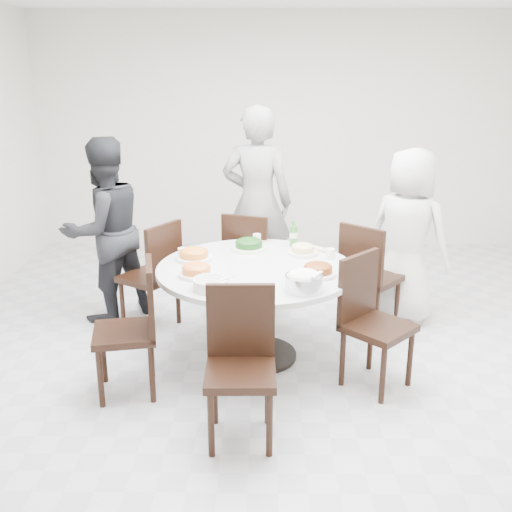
{
  "coord_description": "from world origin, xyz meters",
  "views": [
    {
      "loc": [
        -0.25,
        -4.34,
        2.23
      ],
      "look_at": [
        -0.31,
        -0.03,
        0.82
      ],
      "focal_mm": 42.0,
      "sensor_mm": 36.0,
      "label": 1
    }
  ],
  "objects_px": {
    "diner_middle": "(257,203)",
    "diner_right": "(408,236)",
    "dining_table": "(256,313)",
    "chair_s": "(240,370)",
    "chair_ne": "(371,276)",
    "chair_n": "(252,261)",
    "chair_sw": "(124,330)",
    "soup_bowl": "(211,284)",
    "beverage_bottle": "(293,233)",
    "rice_bowl": "(304,283)",
    "chair_nw": "(149,275)",
    "chair_se": "(379,325)",
    "diner_left": "(105,231)"
  },
  "relations": [
    {
      "from": "chair_nw",
      "to": "chair_se",
      "type": "distance_m",
      "value": 2.06
    },
    {
      "from": "diner_middle",
      "to": "beverage_bottle",
      "type": "height_order",
      "value": "diner_middle"
    },
    {
      "from": "chair_s",
      "to": "soup_bowl",
      "type": "height_order",
      "value": "chair_s"
    },
    {
      "from": "chair_nw",
      "to": "chair_sw",
      "type": "distance_m",
      "value": 1.12
    },
    {
      "from": "chair_sw",
      "to": "soup_bowl",
      "type": "bearing_deg",
      "value": 85.58
    },
    {
      "from": "chair_ne",
      "to": "rice_bowl",
      "type": "relative_size",
      "value": 3.72
    },
    {
      "from": "diner_middle",
      "to": "rice_bowl",
      "type": "distance_m",
      "value": 1.9
    },
    {
      "from": "chair_n",
      "to": "soup_bowl",
      "type": "distance_m",
      "value": 1.48
    },
    {
      "from": "diner_middle",
      "to": "rice_bowl",
      "type": "xyz_separation_m",
      "value": [
        0.34,
        -1.87,
        -0.12
      ]
    },
    {
      "from": "chair_sw",
      "to": "chair_ne",
      "type": "bearing_deg",
      "value": 109.57
    },
    {
      "from": "chair_s",
      "to": "soup_bowl",
      "type": "distance_m",
      "value": 0.73
    },
    {
      "from": "chair_nw",
      "to": "rice_bowl",
      "type": "distance_m",
      "value": 1.68
    },
    {
      "from": "chair_sw",
      "to": "diner_right",
      "type": "height_order",
      "value": "diner_right"
    },
    {
      "from": "dining_table",
      "to": "chair_nw",
      "type": "relative_size",
      "value": 1.58
    },
    {
      "from": "chair_ne",
      "to": "chair_s",
      "type": "xyz_separation_m",
      "value": [
        -1.06,
        -1.66,
        0.0
      ]
    },
    {
      "from": "chair_sw",
      "to": "chair_s",
      "type": "distance_m",
      "value": 0.98
    },
    {
      "from": "chair_sw",
      "to": "soup_bowl",
      "type": "relative_size",
      "value": 3.88
    },
    {
      "from": "chair_se",
      "to": "diner_right",
      "type": "relative_size",
      "value": 0.62
    },
    {
      "from": "dining_table",
      "to": "beverage_bottle",
      "type": "xyz_separation_m",
      "value": [
        0.31,
        0.54,
        0.49
      ]
    },
    {
      "from": "chair_sw",
      "to": "beverage_bottle",
      "type": "xyz_separation_m",
      "value": [
        1.2,
        1.08,
        0.39
      ]
    },
    {
      "from": "chair_s",
      "to": "diner_left",
      "type": "bearing_deg",
      "value": 123.04
    },
    {
      "from": "dining_table",
      "to": "chair_sw",
      "type": "distance_m",
      "value": 1.05
    },
    {
      "from": "diner_middle",
      "to": "rice_bowl",
      "type": "height_order",
      "value": "diner_middle"
    },
    {
      "from": "chair_sw",
      "to": "chair_s",
      "type": "xyz_separation_m",
      "value": [
        0.82,
        -0.55,
        0.0
      ]
    },
    {
      "from": "dining_table",
      "to": "chair_s",
      "type": "relative_size",
      "value": 1.58
    },
    {
      "from": "chair_ne",
      "to": "chair_sw",
      "type": "relative_size",
      "value": 1.0
    },
    {
      "from": "rice_bowl",
      "to": "chair_nw",
      "type": "bearing_deg",
      "value": 139.79
    },
    {
      "from": "dining_table",
      "to": "diner_left",
      "type": "bearing_deg",
      "value": 150.0
    },
    {
      "from": "diner_right",
      "to": "soup_bowl",
      "type": "bearing_deg",
      "value": 75.79
    },
    {
      "from": "chair_ne",
      "to": "chair_n",
      "type": "relative_size",
      "value": 1.0
    },
    {
      "from": "dining_table",
      "to": "soup_bowl",
      "type": "relative_size",
      "value": 6.12
    },
    {
      "from": "chair_ne",
      "to": "chair_sw",
      "type": "distance_m",
      "value": 2.18
    },
    {
      "from": "dining_table",
      "to": "chair_nw",
      "type": "height_order",
      "value": "chair_nw"
    },
    {
      "from": "diner_left",
      "to": "rice_bowl",
      "type": "relative_size",
      "value": 6.38
    },
    {
      "from": "rice_bowl",
      "to": "beverage_bottle",
      "type": "bearing_deg",
      "value": 91.26
    },
    {
      "from": "chair_se",
      "to": "beverage_bottle",
      "type": "xyz_separation_m",
      "value": [
        -0.56,
        0.97,
        0.39
      ]
    },
    {
      "from": "chair_se",
      "to": "beverage_bottle",
      "type": "height_order",
      "value": "beverage_bottle"
    },
    {
      "from": "diner_middle",
      "to": "diner_right",
      "type": "bearing_deg",
      "value": 163.29
    },
    {
      "from": "chair_n",
      "to": "beverage_bottle",
      "type": "height_order",
      "value": "beverage_bottle"
    },
    {
      "from": "chair_nw",
      "to": "diner_middle",
      "type": "distance_m",
      "value": 1.31
    },
    {
      "from": "chair_n",
      "to": "chair_sw",
      "type": "height_order",
      "value": "same"
    },
    {
      "from": "chair_ne",
      "to": "diner_left",
      "type": "height_order",
      "value": "diner_left"
    },
    {
      "from": "dining_table",
      "to": "rice_bowl",
      "type": "bearing_deg",
      "value": -55.9
    },
    {
      "from": "chair_nw",
      "to": "diner_left",
      "type": "distance_m",
      "value": 0.56
    },
    {
      "from": "diner_middle",
      "to": "chair_se",
      "type": "bearing_deg",
      "value": 123.19
    },
    {
      "from": "rice_bowl",
      "to": "chair_n",
      "type": "bearing_deg",
      "value": 104.74
    },
    {
      "from": "chair_n",
      "to": "diner_left",
      "type": "bearing_deg",
      "value": 26.61
    },
    {
      "from": "chair_n",
      "to": "diner_right",
      "type": "relative_size",
      "value": 0.62
    },
    {
      "from": "chair_ne",
      "to": "chair_se",
      "type": "height_order",
      "value": "same"
    },
    {
      "from": "chair_se",
      "to": "diner_left",
      "type": "xyz_separation_m",
      "value": [
        -2.2,
        1.2,
        0.34
      ]
    }
  ]
}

